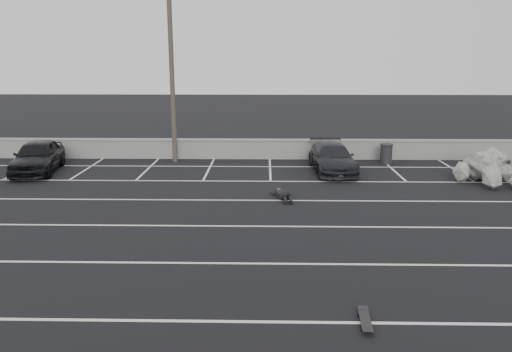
{
  "coord_description": "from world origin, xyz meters",
  "views": [
    {
      "loc": [
        0.78,
        -12.39,
        5.4
      ],
      "look_at": [
        0.42,
        5.85,
        1.0
      ],
      "focal_mm": 35.0,
      "sensor_mm": 36.0,
      "label": 1
    }
  ],
  "objects_px": {
    "utility_pole": "(172,72)",
    "riprap_pile": "(503,170)",
    "car_left": "(38,156)",
    "trash_bin": "(386,154)",
    "car_right": "(332,158)",
    "person": "(282,192)",
    "skateboard": "(365,320)"
  },
  "relations": [
    {
      "from": "utility_pole",
      "to": "riprap_pile",
      "type": "height_order",
      "value": "utility_pole"
    },
    {
      "from": "car_left",
      "to": "utility_pole",
      "type": "xyz_separation_m",
      "value": [
        6.07,
        2.59,
        3.85
      ]
    },
    {
      "from": "utility_pole",
      "to": "trash_bin",
      "type": "xyz_separation_m",
      "value": [
        10.95,
        -0.32,
        -4.1
      ]
    },
    {
      "from": "car_left",
      "to": "car_right",
      "type": "relative_size",
      "value": 0.99
    },
    {
      "from": "person",
      "to": "skateboard",
      "type": "height_order",
      "value": "person"
    },
    {
      "from": "car_right",
      "to": "skateboard",
      "type": "distance_m",
      "value": 14.08
    },
    {
      "from": "person",
      "to": "trash_bin",
      "type": "bearing_deg",
      "value": 35.83
    },
    {
      "from": "car_left",
      "to": "car_right",
      "type": "bearing_deg",
      "value": -8.01
    },
    {
      "from": "utility_pole",
      "to": "person",
      "type": "height_order",
      "value": "utility_pole"
    },
    {
      "from": "car_right",
      "to": "utility_pole",
      "type": "xyz_separation_m",
      "value": [
        -7.95,
        2.2,
        3.96
      ]
    },
    {
      "from": "trash_bin",
      "to": "riprap_pile",
      "type": "relative_size",
      "value": 0.2
    },
    {
      "from": "riprap_pile",
      "to": "skateboard",
      "type": "relative_size",
      "value": 5.85
    },
    {
      "from": "car_left",
      "to": "utility_pole",
      "type": "height_order",
      "value": "utility_pole"
    },
    {
      "from": "utility_pole",
      "to": "car_right",
      "type": "bearing_deg",
      "value": -15.5
    },
    {
      "from": "car_left",
      "to": "skateboard",
      "type": "xyz_separation_m",
      "value": [
        12.91,
        -13.64,
        -0.69
      ]
    },
    {
      "from": "utility_pole",
      "to": "person",
      "type": "bearing_deg",
      "value": -51.11
    },
    {
      "from": "car_right",
      "to": "person",
      "type": "distance_m",
      "value": 5.18
    },
    {
      "from": "skateboard",
      "to": "utility_pole",
      "type": "bearing_deg",
      "value": 117.15
    },
    {
      "from": "riprap_pile",
      "to": "person",
      "type": "distance_m",
      "value": 10.26
    },
    {
      "from": "car_right",
      "to": "trash_bin",
      "type": "distance_m",
      "value": 3.55
    },
    {
      "from": "car_right",
      "to": "riprap_pile",
      "type": "relative_size",
      "value": 0.9
    },
    {
      "from": "utility_pole",
      "to": "riprap_pile",
      "type": "distance_m",
      "value": 16.28
    },
    {
      "from": "car_right",
      "to": "utility_pole",
      "type": "distance_m",
      "value": 9.15
    },
    {
      "from": "car_right",
      "to": "person",
      "type": "height_order",
      "value": "car_right"
    },
    {
      "from": "car_right",
      "to": "person",
      "type": "relative_size",
      "value": 2.0
    },
    {
      "from": "person",
      "to": "car_left",
      "type": "bearing_deg",
      "value": 147.2
    },
    {
      "from": "riprap_pile",
      "to": "car_left",
      "type": "bearing_deg",
      "value": 176.51
    },
    {
      "from": "skateboard",
      "to": "person",
      "type": "bearing_deg",
      "value": 102.88
    },
    {
      "from": "riprap_pile",
      "to": "person",
      "type": "height_order",
      "value": "riprap_pile"
    },
    {
      "from": "person",
      "to": "skateboard",
      "type": "relative_size",
      "value": 2.64
    },
    {
      "from": "car_right",
      "to": "utility_pole",
      "type": "height_order",
      "value": "utility_pole"
    },
    {
      "from": "riprap_pile",
      "to": "person",
      "type": "xyz_separation_m",
      "value": [
        -9.86,
        -2.81,
        -0.28
      ]
    }
  ]
}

